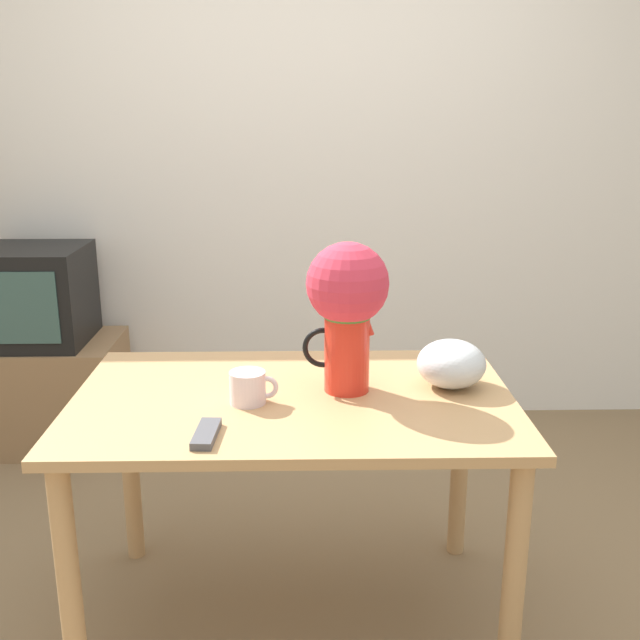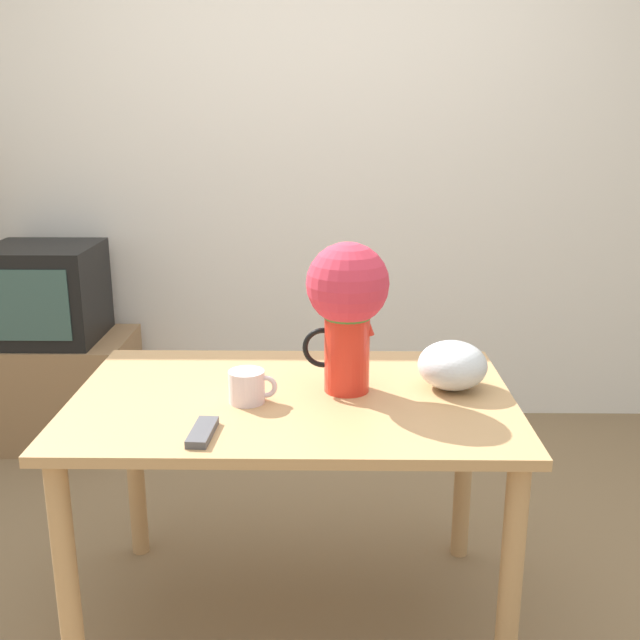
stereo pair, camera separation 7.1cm
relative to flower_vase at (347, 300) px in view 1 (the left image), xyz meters
The scene contains 9 objects.
ground_plane 1.03m from the flower_vase, 154.27° to the right, with size 12.00×12.00×0.00m, color #7F6647.
wall_back 1.65m from the flower_vase, 93.81° to the left, with size 8.00×0.05×2.60m.
table 0.41m from the flower_vase, 165.40° to the right, with size 1.27×0.82×0.75m.
flower_vase is the anchor object (origin of this frame).
coffee_mug 0.37m from the flower_vase, 161.45° to the right, with size 0.14×0.10×0.09m.
white_bowl 0.37m from the flower_vase, ahead, with size 0.20×0.20×0.14m.
remote_control 0.56m from the flower_vase, 139.14° to the right, with size 0.06×0.16×0.02m.
tv_stand 2.02m from the flower_vase, 136.98° to the left, with size 0.74×0.49×0.50m.
tv_set 1.89m from the flower_vase, 137.03° to the left, with size 0.49×0.46×0.44m.
Camera 1 is at (-0.01, -2.01, 1.55)m, focal length 42.00 mm.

